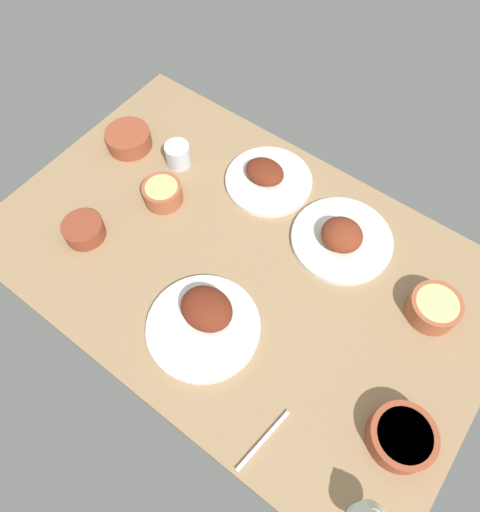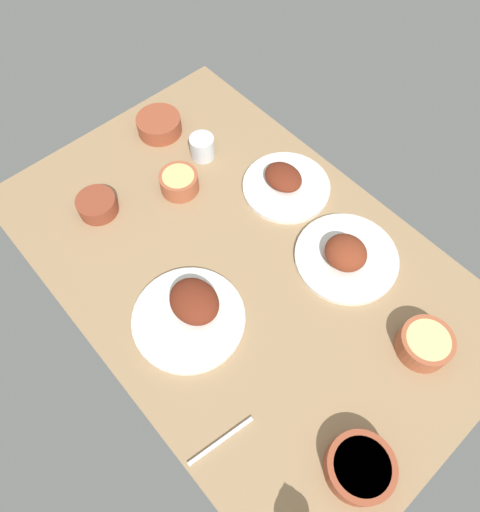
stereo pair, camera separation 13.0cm
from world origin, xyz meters
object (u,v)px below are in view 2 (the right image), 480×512
at_px(plate_near_viewer, 285,183).
at_px(bowl_potatoes, 425,344).
at_px(plate_center_main, 346,256).
at_px(bowl_onions, 360,467).
at_px(plate_far_side, 191,311).
at_px(bowl_cream, 97,205).
at_px(bowl_pasta, 179,182).
at_px(bowl_sauce, 159,124).
at_px(fork_loose, 221,441).
at_px(water_tumbler, 202,147).

height_order(plate_near_viewer, bowl_potatoes, same).
height_order(plate_center_main, bowl_onions, plate_center_main).
distance_m(plate_center_main, bowl_onions, 0.54).
bearing_deg(plate_far_side, bowl_cream, 179.42).
bearing_deg(bowl_pasta, bowl_cream, -112.68).
bearing_deg(bowl_sauce, plate_near_viewer, 17.87).
bearing_deg(bowl_sauce, fork_loose, -28.89).
xyz_separation_m(plate_center_main, bowl_potatoes, (0.30, -0.05, 0.01)).
xyz_separation_m(bowl_cream, bowl_pasta, (0.10, 0.23, 0.00)).
distance_m(plate_near_viewer, bowl_onions, 0.81).
bearing_deg(bowl_pasta, fork_loose, -30.88).
bearing_deg(plate_far_side, bowl_sauce, 150.19).
bearing_deg(plate_center_main, bowl_cream, -145.27).
xyz_separation_m(bowl_onions, fork_loose, (-0.25, -0.19, -0.03)).
xyz_separation_m(bowl_pasta, bowl_potatoes, (0.81, 0.14, 0.00)).
distance_m(plate_center_main, bowl_sauce, 0.75).
bearing_deg(bowl_pasta, bowl_onions, -12.33).
height_order(bowl_cream, bowl_potatoes, bowl_potatoes).
xyz_separation_m(plate_center_main, bowl_pasta, (-0.51, -0.19, 0.01)).
bearing_deg(plate_far_side, bowl_onions, 4.48).
xyz_separation_m(plate_center_main, plate_near_viewer, (-0.30, 0.06, -0.01)).
distance_m(plate_far_side, bowl_sauce, 0.68).
xyz_separation_m(plate_near_viewer, bowl_onions, (0.68, -0.44, 0.01)).
distance_m(bowl_pasta, fork_loose, 0.75).
bearing_deg(water_tumbler, bowl_onions, -19.37).
relative_size(bowl_pasta, bowl_sauce, 0.81).
distance_m(bowl_sauce, bowl_potatoes, 1.04).
relative_size(plate_center_main, bowl_onions, 1.91).
relative_size(bowl_sauce, water_tumbler, 1.87).
bearing_deg(fork_loose, bowl_pasta, -113.77).
xyz_separation_m(bowl_pasta, bowl_onions, (0.89, -0.19, -0.00)).
height_order(bowl_onions, water_tumbler, water_tumbler).
bearing_deg(bowl_onions, bowl_sauce, 165.33).
bearing_deg(bowl_pasta, bowl_sauce, 156.94).
bearing_deg(water_tumbler, fork_loose, -36.75).
distance_m(bowl_cream, bowl_potatoes, 0.98).
xyz_separation_m(bowl_cream, water_tumbler, (0.04, 0.37, 0.01)).
bearing_deg(plate_near_viewer, plate_center_main, -10.72).
xyz_separation_m(plate_center_main, fork_loose, (0.13, -0.57, -0.02)).
distance_m(plate_center_main, bowl_pasta, 0.54).
bearing_deg(plate_near_viewer, water_tumbler, -158.57).
relative_size(bowl_potatoes, water_tumbler, 1.71).
height_order(plate_far_side, bowl_potatoes, plate_far_side).
distance_m(plate_near_viewer, bowl_sauce, 0.47).
bearing_deg(bowl_potatoes, plate_near_viewer, 170.15).
bearing_deg(bowl_potatoes, fork_loose, -107.83).
distance_m(bowl_pasta, bowl_sauce, 0.26).
relative_size(plate_near_viewer, water_tumbler, 3.47).
height_order(bowl_cream, bowl_sauce, bowl_sauce).
relative_size(bowl_onions, bowl_potatoes, 1.15).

